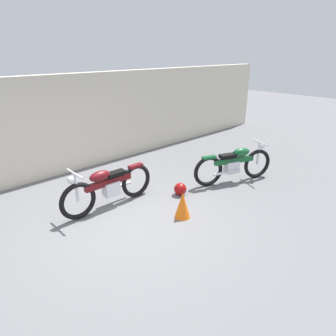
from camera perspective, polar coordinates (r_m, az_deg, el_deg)
ground_plane at (r=6.11m, az=-7.40°, el=-9.96°), size 40.00×40.00×0.00m
building_wall at (r=8.43m, az=-21.64°, el=7.22°), size 18.00×0.30×2.61m
helmet at (r=7.02m, az=2.34°, el=-4.03°), size 0.29×0.29×0.29m
traffic_cone at (r=6.07m, az=2.79°, el=-7.04°), size 0.32×0.32×0.55m
motorcycle_green at (r=7.78m, az=12.51°, el=0.75°), size 2.10×1.03×1.00m
motorcycle_maroon at (r=6.48m, az=-11.33°, el=-3.48°), size 2.22×0.62×1.00m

